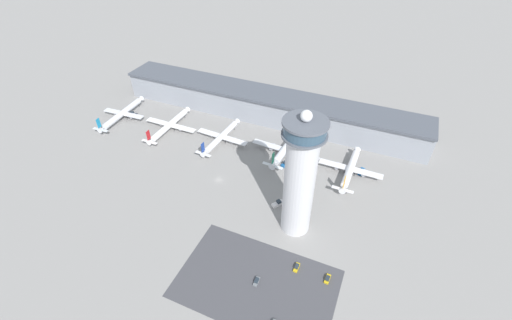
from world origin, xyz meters
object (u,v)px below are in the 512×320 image
Objects in this scene: airplane_gate_charlie at (221,137)px; car_yellow_taxi at (297,267)px; airplane_gate_delta at (285,150)px; car_grey_coupe at (327,279)px; service_truck_fuel at (131,114)px; service_truck_baggage at (361,171)px; airplane_gate_bravo at (170,125)px; service_truck_water at (278,204)px; airplane_gate_echo at (350,169)px; airplane_gate_alpha at (122,113)px; service_truck_catering at (286,163)px; car_maroon_suv at (257,281)px; control_tower at (300,177)px.

car_yellow_taxi is (71.75, -68.09, -3.62)m from airplane_gate_charlie.
airplane_gate_delta is 9.30× the size of car_grey_coupe.
car_yellow_taxi is (145.30, -71.62, -0.36)m from service_truck_fuel.
service_truck_fuel reaches higher than service_truck_baggage.
service_truck_water is at bearing -21.72° from airplane_gate_bravo.
car_grey_coupe is at bearing -38.74° from airplane_gate_charlie.
airplane_gate_bravo is 9.62× the size of car_yellow_taxi.
airplane_gate_echo is (80.05, 0.86, 0.09)m from airplane_gate_charlie.
service_truck_water reaches higher than service_truck_baggage.
airplane_gate_delta is at bearing 2.92° from airplane_gate_bravo.
airplane_gate_alpha is 6.44× the size of service_truck_catering.
airplane_gate_alpha is at bearing 149.72° from car_maroon_suv.
service_truck_water is 46.06m from car_grey_coupe.
service_truck_catering is at bearing -2.51° from airplane_gate_bravo.
control_tower is at bearing 81.83° from car_maroon_suv.
airplane_gate_bravo reaches higher than service_truck_fuel.
airplane_gate_delta is at bearing 177.30° from airplane_gate_echo.
car_yellow_taxi reaches higher than car_grey_coupe.
airplane_gate_charlie is at bearing 1.98° from airplane_gate_bravo.
airplane_gate_charlie is at bearing 173.73° from service_truck_catering.
airplane_gate_echo reaches higher than car_grey_coupe.
airplane_gate_delta reaches higher than service_truck_fuel.
airplane_gate_charlie is 6.66× the size of service_truck_baggage.
service_truck_fuel reaches higher than service_truck_water.
airplane_gate_echo is at bearing 9.13° from service_truck_catering.
service_truck_catering is at bearing -1.11° from airplane_gate_alpha.
control_tower is at bearing -19.99° from service_truck_fuel.
service_truck_fuel reaches higher than car_yellow_taxi.
car_yellow_taxi is at bearing -66.58° from service_truck_catering.
service_truck_catering is 68.89m from car_yellow_taxi.
control_tower reaches higher than airplane_gate_charlie.
car_grey_coupe is (122.48, -66.95, -3.59)m from airplane_gate_bravo.
car_maroon_suv is at bearing -154.50° from car_grey_coupe.
car_yellow_taxi is at bearing -66.47° from airplane_gate_delta.
service_truck_fuel is at bearing 177.25° from airplane_gate_charlie.
airplane_gate_bravo is at bearing 155.97° from control_tower.
control_tower is 43.30m from car_grey_coupe.
airplane_gate_bravo is 37.44m from airplane_gate_charlie.
car_grey_coupe is at bearing -28.66° from airplane_gate_bravo.
car_yellow_taxi is (30.83, -70.79, -3.81)m from airplane_gate_delta.
service_truck_fuel is 162.00m from car_yellow_taxi.
control_tower is at bearing -65.13° from airplane_gate_delta.
airplane_gate_echo is 153.66m from service_truck_fuel.
service_truck_baggage is 54.44m from service_truck_water.
airplane_gate_delta is at bearing 114.49° from service_truck_catering.
service_truck_fuel is at bearing 74.13° from airplane_gate_alpha.
car_grey_coupe is (44.14, -70.95, -3.83)m from airplane_gate_delta.
airplane_gate_bravo reaches higher than car_grey_coupe.
airplane_gate_alpha is 173.32m from car_grey_coupe.
service_truck_baggage is at bearing 66.63° from control_tower.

